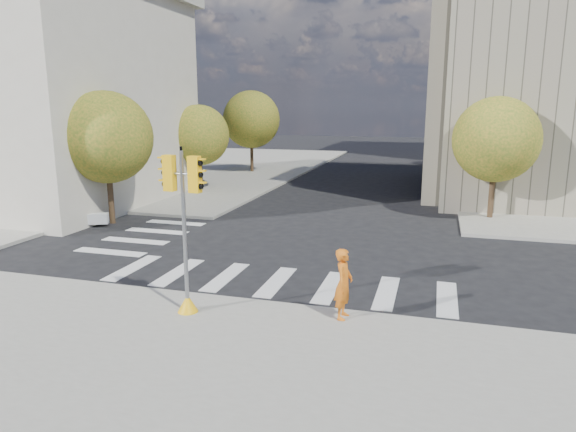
{
  "coord_description": "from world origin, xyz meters",
  "views": [
    {
      "loc": [
        4.77,
        -17.33,
        5.71
      ],
      "look_at": [
        0.1,
        -1.31,
        2.1
      ],
      "focal_mm": 32.0,
      "sensor_mm": 36.0,
      "label": 1
    }
  ],
  "objects_px": {
    "lamp_near": "(499,126)",
    "traffic_signal": "(185,244)",
    "lamp_far": "(481,119)",
    "planter_wall": "(42,220)",
    "photographer": "(344,284)"
  },
  "relations": [
    {
      "from": "lamp_near",
      "to": "traffic_signal",
      "type": "bearing_deg",
      "value": -116.29
    },
    {
      "from": "lamp_near",
      "to": "lamp_far",
      "type": "xyz_separation_m",
      "value": [
        0.0,
        14.0,
        0.0
      ]
    },
    {
      "from": "lamp_far",
      "to": "planter_wall",
      "type": "bearing_deg",
      "value": -129.06
    },
    {
      "from": "lamp_near",
      "to": "planter_wall",
      "type": "height_order",
      "value": "lamp_near"
    },
    {
      "from": "planter_wall",
      "to": "photographer",
      "type": "bearing_deg",
      "value": -46.96
    },
    {
      "from": "traffic_signal",
      "to": "planter_wall",
      "type": "height_order",
      "value": "traffic_signal"
    },
    {
      "from": "lamp_far",
      "to": "photographer",
      "type": "bearing_deg",
      "value": -99.42
    },
    {
      "from": "lamp_far",
      "to": "traffic_signal",
      "type": "bearing_deg",
      "value": -106.01
    },
    {
      "from": "traffic_signal",
      "to": "planter_wall",
      "type": "distance_m",
      "value": 13.77
    },
    {
      "from": "lamp_far",
      "to": "photographer",
      "type": "xyz_separation_m",
      "value": [
        -5.41,
        -32.6,
        -3.48
      ]
    },
    {
      "from": "photographer",
      "to": "planter_wall",
      "type": "relative_size",
      "value": 0.32
    },
    {
      "from": "lamp_far",
      "to": "planter_wall",
      "type": "height_order",
      "value": "lamp_far"
    },
    {
      "from": "lamp_near",
      "to": "photographer",
      "type": "xyz_separation_m",
      "value": [
        -5.41,
        -18.6,
        -3.48
      ]
    },
    {
      "from": "traffic_signal",
      "to": "lamp_far",
      "type": "bearing_deg",
      "value": 78.91
    },
    {
      "from": "lamp_near",
      "to": "traffic_signal",
      "type": "height_order",
      "value": "lamp_near"
    }
  ]
}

